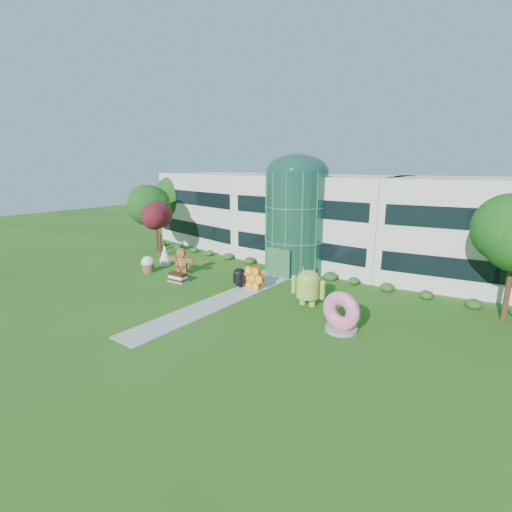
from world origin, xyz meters
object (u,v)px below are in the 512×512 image
Objects in this scene: android_green at (308,285)px; android_black at (239,276)px; gingerbread at (181,261)px; donut at (342,311)px.

android_green reaches higher than android_black.
gingerbread is (-13.76, -0.34, -0.28)m from android_green.
donut is at bearing 6.73° from android_black.
gingerbread is at bearing -154.32° from android_black.
android_black is (-6.91, 0.18, -0.64)m from android_green.
android_green is 13.77m from gingerbread.
gingerbread is (-6.85, -0.52, 0.36)m from android_black.
android_black is 0.68× the size of gingerbread.
android_green is 1.64× the size of android_black.
android_green is 1.20× the size of donut.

